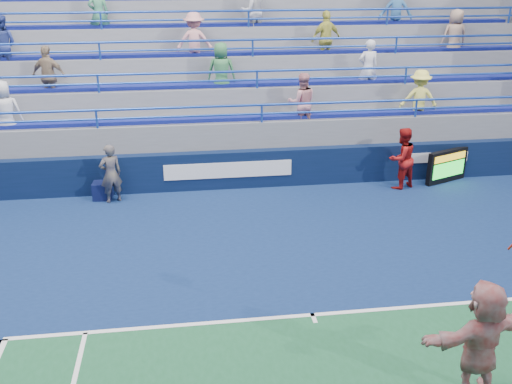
{
  "coord_description": "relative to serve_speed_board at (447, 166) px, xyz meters",
  "views": [
    {
      "loc": [
        -2.21,
        -8.66,
        6.18
      ],
      "look_at": [
        -0.73,
        2.5,
        1.5
      ],
      "focal_mm": 40.0,
      "sensor_mm": 36.0,
      "label": 1
    }
  ],
  "objects": [
    {
      "name": "ground",
      "position": [
        -5.38,
        -6.1,
        -0.5
      ],
      "size": [
        120.0,
        120.0,
        0.0
      ],
      "primitive_type": "plane",
      "color": "#333538"
    },
    {
      "name": "sponsor_wall",
      "position": [
        -5.37,
        0.39,
        0.05
      ],
      "size": [
        18.0,
        0.32,
        1.1
      ],
      "color": "#091732",
      "rests_on": "ground"
    },
    {
      "name": "bleacher_stand",
      "position": [
        -5.38,
        4.17,
        1.05
      ],
      "size": [
        18.0,
        5.6,
        6.13
      ],
      "color": "slate",
      "rests_on": "ground"
    },
    {
      "name": "serve_speed_board",
      "position": [
        0.0,
        0.0,
        0.0
      ],
      "size": [
        1.38,
        0.68,
        0.99
      ],
      "color": "black",
      "rests_on": "ground"
    },
    {
      "name": "judge_chair",
      "position": [
        -9.85,
        0.08,
        -0.22
      ],
      "size": [
        0.52,
        0.52,
        0.87
      ],
      "color": "#0B1137",
      "rests_on": "ground"
    },
    {
      "name": "tennis_player",
      "position": [
        -3.42,
        -8.4,
        0.48
      ],
      "size": [
        1.88,
        0.96,
        3.11
      ],
      "color": "silver",
      "rests_on": "ground"
    },
    {
      "name": "line_judge",
      "position": [
        -9.55,
        -0.2,
        0.32
      ],
      "size": [
        0.7,
        0.6,
        1.63
      ],
      "primitive_type": "imported",
      "rotation": [
        0.0,
        0.0,
        3.57
      ],
      "color": "#141537",
      "rests_on": "ground"
    },
    {
      "name": "ball_girl",
      "position": [
        -1.51,
        -0.24,
        0.39
      ],
      "size": [
        1.05,
        0.95,
        1.77
      ],
      "primitive_type": "imported",
      "rotation": [
        0.0,
        0.0,
        3.54
      ],
      "color": "#A01312",
      "rests_on": "ground"
    }
  ]
}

